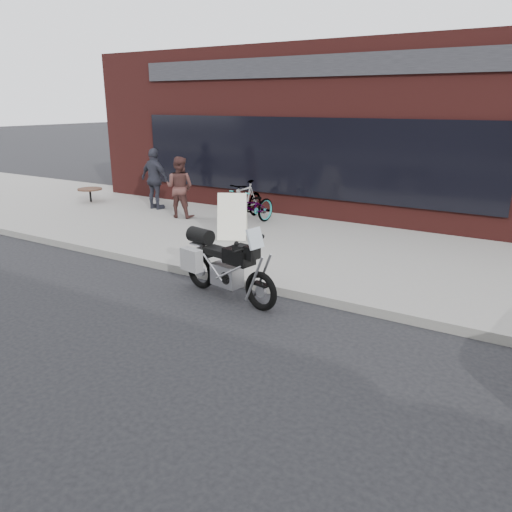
{
  "coord_description": "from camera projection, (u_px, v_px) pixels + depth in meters",
  "views": [
    {
      "loc": [
        3.82,
        -2.73,
        3.06
      ],
      "look_at": [
        0.1,
        3.37,
        0.85
      ],
      "focal_mm": 35.0,
      "sensor_mm": 36.0,
      "label": 1
    }
  ],
  "objects": [
    {
      "name": "ground",
      "position": [
        74.0,
        419.0,
        5.04
      ],
      "size": [
        120.0,
        120.0,
        0.0
      ],
      "primitive_type": "plane",
      "color": "black",
      "rests_on": "ground"
    },
    {
      "name": "bicycle_front",
      "position": [
        252.0,
        207.0,
        12.15
      ],
      "size": [
        0.78,
        1.79,
        0.91
      ],
      "primitive_type": "imported",
      "rotation": [
        0.0,
        0.0,
        -0.1
      ],
      "color": "gray",
      "rests_on": "near_sidewalk"
    },
    {
      "name": "near_sidewalk",
      "position": [
        340.0,
        247.0,
        10.72
      ],
      "size": [
        44.0,
        6.0,
        0.15
      ],
      "primitive_type": "cube",
      "color": "gray",
      "rests_on": "ground"
    },
    {
      "name": "storefront",
      "position": [
        367.0,
        127.0,
        16.77
      ],
      "size": [
        14.0,
        10.07,
        4.5
      ],
      "color": "#4D1B18",
      "rests_on": "ground"
    },
    {
      "name": "bicycle_rear",
      "position": [
        245.0,
        201.0,
        12.79
      ],
      "size": [
        0.52,
        1.66,
        0.99
      ],
      "primitive_type": "imported",
      "rotation": [
        0.0,
        0.0,
        0.03
      ],
      "color": "gray",
      "rests_on": "near_sidewalk"
    },
    {
      "name": "cafe_patron_right",
      "position": [
        155.0,
        179.0,
        13.97
      ],
      "size": [
        1.03,
        0.49,
        1.7
      ],
      "primitive_type": "imported",
      "rotation": [
        0.0,
        0.0,
        3.06
      ],
      "color": "#30313D",
      "rests_on": "near_sidewalk"
    },
    {
      "name": "cafe_table",
      "position": [
        90.0,
        190.0,
        15.09
      ],
      "size": [
        0.72,
        0.72,
        0.41
      ],
      "color": "black",
      "rests_on": "near_sidewalk"
    },
    {
      "name": "sandwich_sign",
      "position": [
        232.0,
        216.0,
        11.03
      ],
      "size": [
        0.83,
        0.81,
        1.01
      ],
      "rotation": [
        0.0,
        0.0,
        0.49
      ],
      "color": "white",
      "rests_on": "near_sidewalk"
    },
    {
      "name": "cafe_patron_left",
      "position": [
        180.0,
        187.0,
        12.97
      ],
      "size": [
        0.88,
        0.75,
        1.58
      ],
      "primitive_type": "imported",
      "rotation": [
        0.0,
        0.0,
        3.35
      ],
      "color": "#502E2A",
      "rests_on": "near_sidewalk"
    },
    {
      "name": "motorcycle",
      "position": [
        222.0,
        265.0,
        8.05
      ],
      "size": [
        2.0,
        0.73,
        1.28
      ],
      "rotation": [
        0.0,
        0.0,
        -0.2
      ],
      "color": "black",
      "rests_on": "ground"
    }
  ]
}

